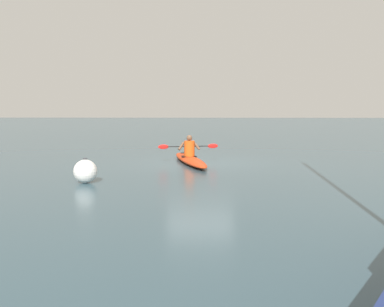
% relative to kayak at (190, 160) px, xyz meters
% --- Properties ---
extents(ground_plane, '(160.00, 160.00, 0.00)m').
position_rel_kayak_xyz_m(ground_plane, '(-0.39, -0.13, -0.13)').
color(ground_plane, '#334C56').
extents(kayak, '(1.77, 4.93, 0.25)m').
position_rel_kayak_xyz_m(kayak, '(0.00, 0.00, 0.00)').
color(kayak, red).
rests_on(kayak, ground).
extents(kayaker, '(2.25, 0.68, 0.79)m').
position_rel_kayak_xyz_m(kayaker, '(0.03, -0.12, 0.45)').
color(kayaker, '#E04C14').
rests_on(kayaker, kayak).
extents(mooring_buoy_orange_mid, '(0.64, 0.64, 0.69)m').
position_rel_kayak_xyz_m(mooring_buoy_orange_mid, '(2.68, 4.66, 0.20)').
color(mooring_buoy_orange_mid, silver).
rests_on(mooring_buoy_orange_mid, ground).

